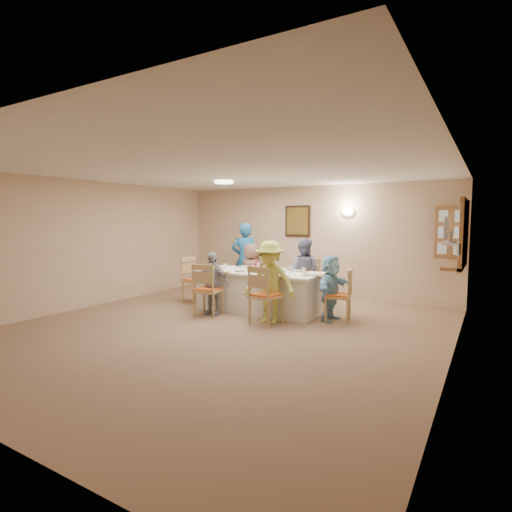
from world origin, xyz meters
The scene contains 49 objects.
ground centered at (0.00, 0.00, 0.00)m, with size 7.00×7.00×0.00m, color #80684F.
room_walls centered at (0.00, 0.00, 1.51)m, with size 7.00×7.00×7.00m.
wall_picture centered at (-0.30, 3.46, 1.70)m, with size 0.62×0.05×0.72m.
wall_sconce centered at (0.90, 3.44, 1.90)m, with size 0.26×0.09×0.18m, color white.
ceiling_light centered at (-1.00, 1.50, 2.47)m, with size 0.36×0.36×0.05m, color white.
serving_hatch centered at (3.21, 2.40, 1.50)m, with size 0.06×1.50×1.15m, color brown.
hatch_sill centered at (3.09, 2.40, 0.97)m, with size 0.30×1.50×0.05m, color brown.
shutter_door centered at (2.95, 3.16, 1.50)m, with size 0.55×0.04×1.00m, color brown.
fan_shelf centered at (3.13, 1.05, 1.40)m, with size 0.22×0.36×0.03m, color white.
desk_fan centered at (3.10, 1.05, 1.55)m, with size 0.30×0.30×0.28m, color #A5A5A8, non-canonical shape.
dining_table centered at (-0.15, 1.44, 0.38)m, with size 2.42×1.02×0.76m, color white.
chair_back_left centered at (-0.75, 2.24, 0.47)m, with size 0.45×0.45×0.93m, color tan, non-canonical shape.
chair_back_right centered at (0.45, 2.24, 0.48)m, with size 0.46×0.46×0.96m, color tan, non-canonical shape.
chair_front_left centered at (-0.75, 0.64, 0.48)m, with size 0.46×0.46×0.96m, color tan, non-canonical shape.
chair_front_right centered at (0.45, 0.64, 0.50)m, with size 0.47×0.47×0.99m, color tan, non-canonical shape.
chair_left_end centered at (-1.70, 1.44, 0.48)m, with size 0.46×0.46×0.96m, color tan, non-canonical shape.
chair_right_end centered at (1.40, 1.44, 0.46)m, with size 0.44×0.44×0.91m, color tan, non-canonical shape.
diner_back_left centered at (-0.75, 2.12, 0.62)m, with size 0.64×0.45×1.23m, color brown.
diner_back_right centered at (0.45, 2.12, 0.69)m, with size 0.73×0.60×1.37m, color slate.
diner_front_left centered at (-0.75, 0.76, 0.57)m, with size 0.70×0.36×1.15m, color #9897A1.
diner_front_right centered at (0.45, 0.76, 0.69)m, with size 0.96×0.63×1.38m, color #CFD955.
diner_right_end centered at (1.27, 1.44, 0.57)m, with size 0.42×1.08×1.14m, color #8ECEEF.
caregiver centered at (-1.20, 2.59, 0.83)m, with size 0.72×0.64×1.66m, color #1D5C90.
placemat_fl centered at (-0.75, 1.02, 0.76)m, with size 0.33×0.25×0.01m, color #472B19.
plate_fl centered at (-0.75, 1.02, 0.77)m, with size 0.26×0.26×0.02m, color white.
napkin_fl centered at (-0.57, 0.97, 0.77)m, with size 0.13×0.13×0.01m, color gold.
placemat_fr centered at (0.45, 1.02, 0.76)m, with size 0.33×0.25×0.01m, color #472B19.
plate_fr centered at (0.45, 1.02, 0.77)m, with size 0.26×0.26×0.02m, color white.
napkin_fr centered at (0.63, 0.97, 0.77)m, with size 0.13×0.13×0.01m, color gold.
placemat_bl centered at (-0.75, 1.86, 0.76)m, with size 0.33×0.25×0.01m, color #472B19.
plate_bl centered at (-0.75, 1.86, 0.77)m, with size 0.24×0.24×0.01m, color white.
napkin_bl centered at (-0.57, 1.81, 0.77)m, with size 0.14×0.14×0.01m, color gold.
placemat_br centered at (0.45, 1.86, 0.76)m, with size 0.33×0.25×0.01m, color #472B19.
plate_br centered at (0.45, 1.86, 0.77)m, with size 0.22×0.22×0.01m, color white.
napkin_br centered at (0.63, 1.81, 0.77)m, with size 0.14×0.14×0.01m, color gold.
placemat_le centered at (-1.25, 1.44, 0.76)m, with size 0.36×0.27×0.01m, color #472B19.
plate_le centered at (-1.25, 1.44, 0.77)m, with size 0.25×0.25×0.02m, color white.
napkin_le centered at (-1.07, 1.39, 0.77)m, with size 0.13×0.13×0.01m, color gold.
placemat_re centered at (0.97, 1.44, 0.76)m, with size 0.36×0.27×0.01m, color #472B19.
plate_re centered at (0.97, 1.44, 0.77)m, with size 0.26×0.26×0.02m, color white.
napkin_re centered at (1.15, 1.39, 0.77)m, with size 0.14×0.14×0.01m, color gold.
teacup_a centered at (-0.97, 1.09, 0.81)m, with size 0.15×0.15×0.10m, color white.
teacup_b centered at (0.29, 1.94, 0.80)m, with size 0.11×0.11×0.08m, color white.
bowl_a centered at (-0.42, 1.19, 0.79)m, with size 0.26×0.26×0.06m, color white.
bowl_b centered at (0.20, 1.69, 0.79)m, with size 0.22×0.22×0.05m, color white.
condiment_ketchup centered at (-0.20, 1.42, 0.87)m, with size 0.09×0.09×0.21m, color #AF0F2E.
condiment_brown centered at (-0.10, 1.52, 0.85)m, with size 0.09×0.09×0.18m, color #4A2A13.
condiment_malt centered at (0.00, 1.39, 0.84)m, with size 0.16×0.16×0.16m, color #4A2A13.
drinking_glass centered at (-0.30, 1.49, 0.82)m, with size 0.06×0.06×0.09m, color silver.
Camera 1 is at (3.62, -5.03, 1.73)m, focal length 28.00 mm.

